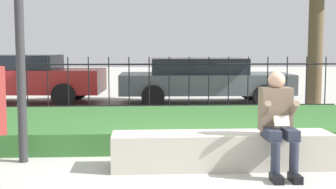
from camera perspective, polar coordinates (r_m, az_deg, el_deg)
name	(u,v)px	position (r m, az deg, el deg)	size (l,w,h in m)	color
ground_plane	(206,168)	(6.13, 4.70, -8.90)	(60.00, 60.00, 0.00)	#B2AFA8
stone_bench	(222,152)	(6.11, 6.58, -7.00)	(2.82, 0.57, 0.46)	#B7B2A3
person_seated_reader	(278,119)	(5.86, 13.25, -2.87)	(0.42, 0.73, 1.26)	black
grass_berm	(189,126)	(8.29, 2.52, -3.86)	(9.00, 3.12, 0.32)	#33662D
iron_fence	(179,86)	(10.25, 1.36, 1.04)	(7.00, 0.03, 1.34)	black
car_parked_left	(17,77)	(13.50, -17.91, 2.04)	(4.70, 2.19, 1.33)	maroon
car_parked_center	(203,79)	(12.85, 4.29, 1.90)	(4.65, 2.05, 1.25)	#4C5156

